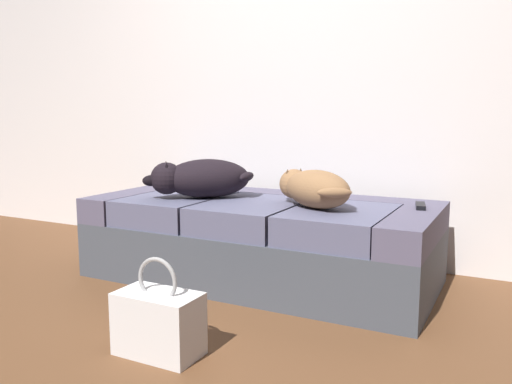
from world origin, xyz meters
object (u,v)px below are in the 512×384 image
dog_dark (201,178)px  dog_tan (313,188)px  couch (260,240)px  handbag (159,322)px  tv_remote (420,206)px

dog_dark → dog_tan: dog_dark is taller
couch → handbag: (0.08, -1.01, -0.09)m
tv_remote → dog_dark: bearing=179.3°
dog_tan → handbag: size_ratio=1.37×
couch → tv_remote: (0.82, 0.14, 0.23)m
tv_remote → handbag: size_ratio=0.40×
dog_dark → tv_remote: 1.18m
dog_tan → handbag: bearing=-105.2°
couch → dog_tan: size_ratio=3.58×
dog_dark → dog_tan: (0.66, 0.01, -0.01)m
couch → tv_remote: tv_remote is taller
couch → dog_tan: dog_tan is taller
dog_dark → handbag: bearing=-66.1°
handbag → dog_tan: bearing=74.8°
tv_remote → dog_tan: bearing=-168.1°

